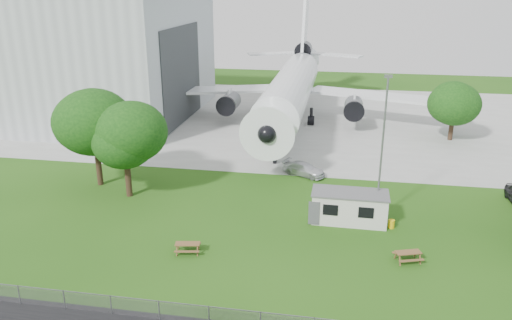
% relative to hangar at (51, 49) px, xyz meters
% --- Properties ---
extents(ground, '(160.00, 160.00, 0.00)m').
position_rel_hangar_xyz_m(ground, '(37.97, -36.00, -9.41)').
color(ground, '#326318').
extents(concrete_apron, '(120.00, 46.00, 0.03)m').
position_rel_hangar_xyz_m(concrete_apron, '(37.97, 2.00, -9.39)').
color(concrete_apron, '#B7B7B2').
rests_on(concrete_apron, ground).
extents(hangar, '(43.00, 31.00, 18.55)m').
position_rel_hangar_xyz_m(hangar, '(0.00, 0.00, 0.00)').
color(hangar, '#B2B7BC').
rests_on(hangar, ground).
extents(airliner, '(46.36, 47.73, 17.69)m').
position_rel_hangar_xyz_m(airliner, '(35.97, -0.14, -4.14)').
color(airliner, white).
rests_on(airliner, ground).
extents(site_cabin, '(6.77, 2.78, 2.62)m').
position_rel_hangar_xyz_m(site_cabin, '(43.92, -30.58, -8.09)').
color(site_cabin, beige).
rests_on(site_cabin, ground).
extents(picnic_west, '(2.03, 1.78, 0.76)m').
position_rel_hangar_xyz_m(picnic_west, '(32.29, -37.75, -9.41)').
color(picnic_west, brown).
rests_on(picnic_west, ground).
extents(picnic_east, '(2.18, 1.99, 0.76)m').
position_rel_hangar_xyz_m(picnic_east, '(48.03, -36.27, -9.41)').
color(picnic_east, brown).
rests_on(picnic_east, ground).
extents(lamp_mast, '(0.16, 0.16, 12.00)m').
position_rel_hangar_xyz_m(lamp_mast, '(46.17, -29.80, -3.41)').
color(lamp_mast, slate).
rests_on(lamp_mast, ground).
extents(tree_west_big, '(7.84, 7.84, 10.23)m').
position_rel_hangar_xyz_m(tree_west_big, '(19.92, -26.55, -3.10)').
color(tree_west_big, '#382619').
rests_on(tree_west_big, ground).
extents(tree_west_small, '(6.97, 6.97, 9.09)m').
position_rel_hangar_xyz_m(tree_west_small, '(23.86, -28.69, -3.81)').
color(tree_west_small, '#382619').
rests_on(tree_west_small, ground).
extents(tree_far_apron, '(6.45, 6.45, 8.04)m').
position_rel_hangar_xyz_m(tree_far_apron, '(56.53, -5.25, -4.60)').
color(tree_far_apron, '#382619').
rests_on(tree_far_apron, ground).
extents(car_apron_van, '(4.88, 3.59, 1.31)m').
position_rel_hangar_xyz_m(car_apron_van, '(39.39, -20.68, -8.75)').
color(car_apron_van, silver).
rests_on(car_apron_van, ground).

